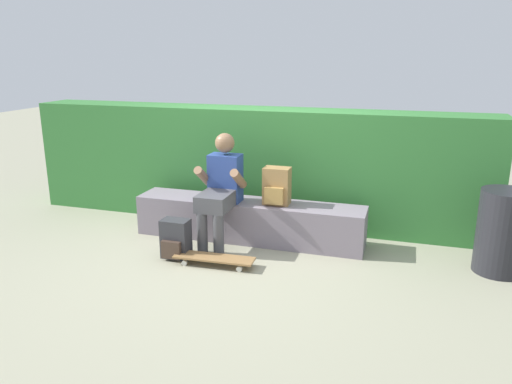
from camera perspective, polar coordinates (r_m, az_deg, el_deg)
The scene contains 8 objects.
ground_plane at distance 5.18m, azimuth -2.29°, elevation -7.09°, with size 24.00×24.00×0.00m, color gray.
bench_main at distance 5.48m, azimuth -0.82°, elevation -3.29°, with size 2.54×0.44×0.44m.
person_skater at distance 5.24m, azimuth -4.10°, elevation 0.61°, with size 0.49×0.62×1.19m.
skateboard_near_person at distance 4.89m, azimuth -4.87°, elevation -7.63°, with size 0.81×0.24×0.09m.
backpack_on_bench at distance 5.26m, azimuth 2.40°, elevation 0.62°, with size 0.28×0.23×0.40m.
backpack_on_ground at distance 5.08m, azimuth -9.27°, elevation -5.42°, with size 0.28×0.23×0.40m.
hedge_row at distance 6.05m, azimuth -0.52°, elevation 3.17°, with size 5.62×0.56×1.38m.
trash_bin at distance 5.16m, azimuth 26.55°, elevation -4.15°, with size 0.46×0.46×0.80m.
Camera 1 is at (1.61, -4.49, 2.02)m, focal length 34.64 mm.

